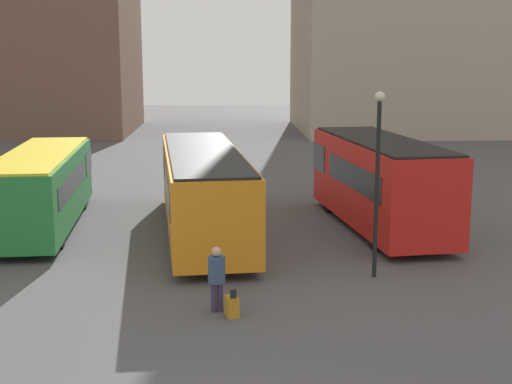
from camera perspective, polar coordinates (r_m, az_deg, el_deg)
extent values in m
cube|color=#237A38|center=(26.92, -16.82, 0.33)|extent=(3.09, 9.84, 2.42)
cube|color=black|center=(30.74, -15.54, 2.24)|extent=(2.62, 1.95, 0.92)
cube|color=black|center=(26.02, -17.19, 0.64)|extent=(2.90, 6.36, 0.72)
cube|color=yellow|center=(26.73, -16.96, 2.96)|extent=(2.88, 9.64, 0.08)
cylinder|color=black|center=(30.01, -15.70, -0.48)|extent=(2.42, 1.10, 0.95)
cylinder|color=black|center=(24.24, -17.94, -3.28)|extent=(2.42, 1.10, 0.95)
cube|color=orange|center=(25.03, -4.23, 0.25)|extent=(3.70, 11.94, 2.57)
cube|color=black|center=(29.72, -4.92, 2.56)|extent=(2.80, 2.40, 0.98)
cube|color=black|center=(23.94, -4.06, 0.54)|extent=(3.32, 7.73, 0.77)
cube|color=black|center=(24.82, -4.28, 3.26)|extent=(3.48, 11.68, 0.08)
cylinder|color=black|center=(28.80, -4.73, -0.47)|extent=(2.54, 1.28, 1.05)
cylinder|color=black|center=(21.73, -3.50, -4.23)|extent=(2.54, 1.28, 1.05)
cube|color=red|center=(26.02, 9.87, 0.84)|extent=(3.65, 9.37, 2.90)
cube|color=black|center=(29.47, 7.48, 2.79)|extent=(2.78, 1.99, 1.10)
cube|color=black|center=(25.20, 10.52, 1.33)|extent=(3.28, 6.11, 0.87)
cube|color=black|center=(25.81, 9.98, 4.10)|extent=(3.43, 9.16, 0.08)
cylinder|color=black|center=(28.88, 7.93, -0.61)|extent=(2.55, 1.25, 0.95)
cylinder|color=black|center=(23.69, 12.05, -3.30)|extent=(2.55, 1.25, 0.95)
cylinder|color=#382D4C|center=(17.63, -3.40, -8.39)|extent=(0.18, 0.18, 0.74)
cylinder|color=#382D4C|center=(17.67, -2.89, -8.34)|extent=(0.18, 0.18, 0.74)
cylinder|color=#334766|center=(17.43, -3.17, -6.21)|extent=(0.51, 0.51, 0.65)
sphere|color=tan|center=(17.30, -3.18, -4.80)|extent=(0.24, 0.24, 0.24)
cube|color=#B27A1E|center=(17.34, -1.95, -9.14)|extent=(0.37, 0.48, 0.50)
cube|color=black|center=(17.08, -1.83, -8.16)|extent=(0.15, 0.06, 0.22)
cylinder|color=black|center=(20.02, 9.64, 0.13)|extent=(0.12, 0.12, 5.00)
sphere|color=beige|center=(19.71, 9.88, 7.53)|extent=(0.28, 0.28, 0.28)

